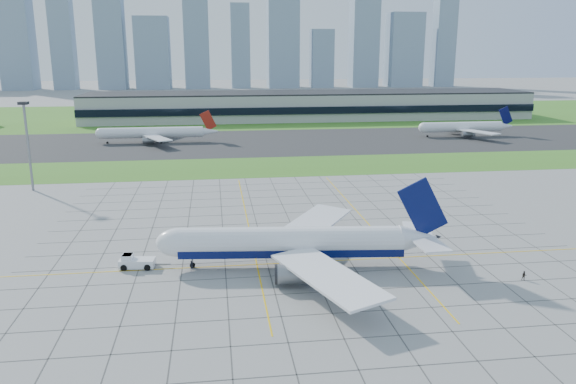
{
  "coord_description": "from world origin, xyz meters",
  "views": [
    {
      "loc": [
        -17.36,
        -101.9,
        39.48
      ],
      "look_at": [
        -0.32,
        25.62,
        7.0
      ],
      "focal_mm": 35.0,
      "sensor_mm": 36.0,
      "label": 1
    }
  ],
  "objects_px": {
    "crew_far": "(524,276)",
    "distant_jet_1": "(154,133)",
    "light_mast": "(27,135)",
    "crew_near": "(192,266)",
    "pushback_tug": "(135,262)",
    "distant_jet_2": "(464,127)",
    "airliner": "(293,243)"
  },
  "relations": [
    {
      "from": "light_mast",
      "to": "distant_jet_1",
      "type": "bearing_deg",
      "value": 72.52
    },
    {
      "from": "crew_near",
      "to": "airliner",
      "type": "bearing_deg",
      "value": -49.26
    },
    {
      "from": "crew_near",
      "to": "distant_jet_1",
      "type": "distance_m",
      "value": 154.18
    },
    {
      "from": "airliner",
      "to": "distant_jet_1",
      "type": "relative_size",
      "value": 1.09
    },
    {
      "from": "pushback_tug",
      "to": "distant_jet_1",
      "type": "relative_size",
      "value": 0.19
    },
    {
      "from": "crew_near",
      "to": "distant_jet_2",
      "type": "xyz_separation_m",
      "value": [
        122.12,
        152.51,
        3.55
      ]
    },
    {
      "from": "distant_jet_1",
      "to": "light_mast",
      "type": "bearing_deg",
      "value": -107.48
    },
    {
      "from": "crew_far",
      "to": "crew_near",
      "type": "bearing_deg",
      "value": -173.97
    },
    {
      "from": "crew_near",
      "to": "crew_far",
      "type": "distance_m",
      "value": 59.78
    },
    {
      "from": "light_mast",
      "to": "pushback_tug",
      "type": "height_order",
      "value": "light_mast"
    },
    {
      "from": "light_mast",
      "to": "airliner",
      "type": "height_order",
      "value": "light_mast"
    },
    {
      "from": "light_mast",
      "to": "distant_jet_2",
      "type": "xyz_separation_m",
      "value": [
        169.97,
        84.2,
        -11.69
      ]
    },
    {
      "from": "pushback_tug",
      "to": "light_mast",
      "type": "bearing_deg",
      "value": 125.56
    },
    {
      "from": "airliner",
      "to": "pushback_tug",
      "type": "height_order",
      "value": "airliner"
    },
    {
      "from": "crew_far",
      "to": "distant_jet_1",
      "type": "bearing_deg",
      "value": 133.84
    },
    {
      "from": "crew_near",
      "to": "crew_far",
      "type": "xyz_separation_m",
      "value": [
        58.47,
        -12.46,
        -0.08
      ]
    },
    {
      "from": "crew_far",
      "to": "distant_jet_1",
      "type": "relative_size",
      "value": 0.03
    },
    {
      "from": "light_mast",
      "to": "distant_jet_1",
      "type": "distance_m",
      "value": 89.21
    },
    {
      "from": "pushback_tug",
      "to": "distant_jet_2",
      "type": "height_order",
      "value": "distant_jet_2"
    },
    {
      "from": "crew_near",
      "to": "distant_jet_2",
      "type": "distance_m",
      "value": 195.41
    },
    {
      "from": "distant_jet_2",
      "to": "distant_jet_1",
      "type": "bearing_deg",
      "value": 179.94
    },
    {
      "from": "airliner",
      "to": "distant_jet_2",
      "type": "relative_size",
      "value": 1.24
    },
    {
      "from": "light_mast",
      "to": "airliner",
      "type": "relative_size",
      "value": 0.47
    },
    {
      "from": "light_mast",
      "to": "distant_jet_1",
      "type": "height_order",
      "value": "light_mast"
    },
    {
      "from": "pushback_tug",
      "to": "crew_far",
      "type": "bearing_deg",
      "value": -6.5
    },
    {
      "from": "crew_near",
      "to": "light_mast",
      "type": "bearing_deg",
      "value": 77.56
    },
    {
      "from": "pushback_tug",
      "to": "crew_near",
      "type": "xyz_separation_m",
      "value": [
        10.48,
        -2.7,
        -0.24
      ]
    },
    {
      "from": "pushback_tug",
      "to": "distant_jet_2",
      "type": "bearing_deg",
      "value": 54.39
    },
    {
      "from": "pushback_tug",
      "to": "crew_far",
      "type": "xyz_separation_m",
      "value": [
        68.95,
        -15.16,
        -0.32
      ]
    },
    {
      "from": "airliner",
      "to": "crew_far",
      "type": "xyz_separation_m",
      "value": [
        39.63,
        -11.87,
        -3.82
      ]
    },
    {
      "from": "light_mast",
      "to": "crew_far",
      "type": "bearing_deg",
      "value": -37.22
    },
    {
      "from": "light_mast",
      "to": "pushback_tug",
      "type": "distance_m",
      "value": 76.98
    }
  ]
}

